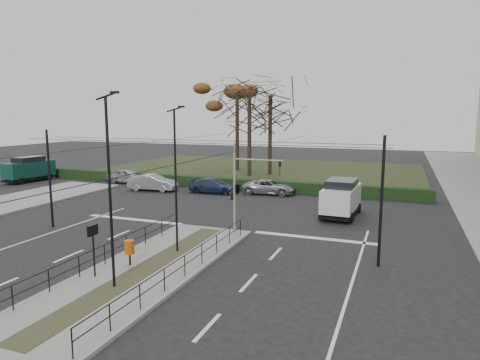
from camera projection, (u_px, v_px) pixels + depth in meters
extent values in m
plane|color=black|center=(173.00, 255.00, 21.20)|extent=(140.00, 140.00, 0.00)
cube|color=slate|center=(145.00, 271.00, 18.88)|extent=(4.40, 15.00, 0.14)
cube|color=#232F17|center=(260.00, 170.00, 52.85)|extent=(38.00, 26.00, 0.10)
cube|color=black|center=(216.00, 182.00, 40.41)|extent=(38.00, 1.00, 1.00)
cylinder|color=black|center=(176.00, 221.00, 25.52)|extent=(0.04, 0.04, 0.90)
cylinder|color=black|center=(72.00, 344.00, 11.89)|extent=(0.04, 0.04, 0.90)
cylinder|color=black|center=(240.00, 227.00, 24.08)|extent=(0.04, 0.04, 0.90)
cylinder|color=black|center=(104.00, 245.00, 19.36)|extent=(0.04, 13.20, 0.04)
cylinder|color=black|center=(185.00, 256.00, 17.91)|extent=(0.04, 13.20, 0.04)
cylinder|color=black|center=(50.00, 179.00, 25.96)|extent=(0.14, 0.14, 6.00)
cylinder|color=black|center=(381.00, 202.00, 19.20)|extent=(0.14, 0.14, 6.00)
cylinder|color=black|center=(181.00, 143.00, 21.28)|extent=(20.00, 0.02, 0.02)
cylinder|color=black|center=(198.00, 140.00, 23.12)|extent=(20.00, 0.02, 0.02)
cylinder|color=black|center=(82.00, 149.00, 19.77)|extent=(0.02, 34.00, 0.02)
cylinder|color=black|center=(221.00, 154.00, 17.30)|extent=(0.02, 34.00, 0.02)
cylinder|color=gray|center=(235.00, 193.00, 24.45)|extent=(0.14, 0.14, 4.62)
cylinder|color=gray|center=(258.00, 160.00, 23.65)|extent=(2.84, 0.09, 0.09)
imported|color=black|center=(280.00, 169.00, 23.28)|extent=(0.18, 0.20, 0.80)
imported|color=black|center=(238.00, 187.00, 24.32)|extent=(0.98, 1.78, 0.71)
cube|color=black|center=(232.00, 196.00, 24.53)|extent=(0.20, 0.14, 0.44)
sphere|color=#FF0C0C|center=(231.00, 193.00, 24.54)|extent=(0.10, 0.10, 0.10)
sphere|color=#0CE533|center=(231.00, 197.00, 24.58)|extent=(0.10, 0.10, 0.10)
cylinder|color=black|center=(130.00, 259.00, 19.36)|extent=(0.09, 0.09, 0.56)
cylinder|color=#BE480B|center=(129.00, 247.00, 19.27)|extent=(0.45, 0.45, 0.61)
cylinder|color=black|center=(94.00, 252.00, 17.89)|extent=(0.07, 0.07, 2.10)
cube|color=black|center=(93.00, 230.00, 17.74)|extent=(0.11, 0.58, 0.44)
cube|color=white|center=(91.00, 230.00, 17.76)|extent=(0.02, 0.51, 0.37)
cylinder|color=black|center=(110.00, 195.00, 16.41)|extent=(0.11, 0.11, 7.43)
cube|color=black|center=(115.00, 92.00, 15.67)|extent=(0.32, 0.13, 0.09)
cylinder|color=black|center=(176.00, 182.00, 20.81)|extent=(0.10, 0.10, 6.99)
cube|color=black|center=(181.00, 107.00, 20.12)|extent=(0.31, 0.12, 0.09)
imported|color=#97999E|center=(128.00, 176.00, 43.04)|extent=(4.28, 1.73, 1.46)
imported|color=#97999E|center=(153.00, 183.00, 38.90)|extent=(4.59, 2.02, 1.47)
imported|color=#21314E|center=(214.00, 186.00, 37.77)|extent=(4.55, 2.09, 1.29)
imported|color=#97999E|center=(269.00, 187.00, 37.23)|extent=(4.67, 2.43, 1.26)
cube|color=silver|center=(341.00, 198.00, 29.12)|extent=(2.22, 4.79, 1.52)
cube|color=black|center=(342.00, 185.00, 28.98)|extent=(1.95, 2.67, 0.71)
cube|color=black|center=(341.00, 212.00, 29.27)|extent=(2.26, 4.88, 0.18)
cylinder|color=black|center=(351.00, 217.00, 27.47)|extent=(0.26, 0.67, 0.66)
cylinder|color=black|center=(321.00, 215.00, 28.26)|extent=(0.26, 0.67, 0.66)
cylinder|color=black|center=(359.00, 208.00, 30.27)|extent=(0.26, 0.67, 0.66)
cylinder|color=black|center=(331.00, 206.00, 31.06)|extent=(0.26, 0.67, 0.66)
cube|color=#0C352C|center=(29.00, 169.00, 44.07)|extent=(2.37, 5.23, 1.56)
cube|color=black|center=(28.00, 160.00, 43.93)|extent=(1.99, 2.94, 0.73)
cube|color=black|center=(30.00, 179.00, 44.22)|extent=(2.42, 5.33, 0.18)
cylinder|color=black|center=(21.00, 181.00, 42.32)|extent=(0.28, 0.68, 0.66)
cylinder|color=black|center=(9.00, 180.00, 43.15)|extent=(0.28, 0.68, 0.66)
cylinder|color=black|center=(50.00, 177.00, 45.28)|extent=(0.28, 0.68, 0.66)
cylinder|color=black|center=(38.00, 176.00, 46.11)|extent=(0.28, 0.68, 0.66)
cylinder|color=black|center=(237.00, 133.00, 51.76)|extent=(0.44, 0.44, 9.11)
ellipsoid|color=#553013|center=(237.00, 94.00, 51.07)|extent=(9.14, 9.14, 5.73)
cylinder|color=black|center=(270.00, 135.00, 48.08)|extent=(0.44, 0.44, 8.89)
cylinder|color=black|center=(249.00, 137.00, 47.10)|extent=(0.44, 0.44, 8.65)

